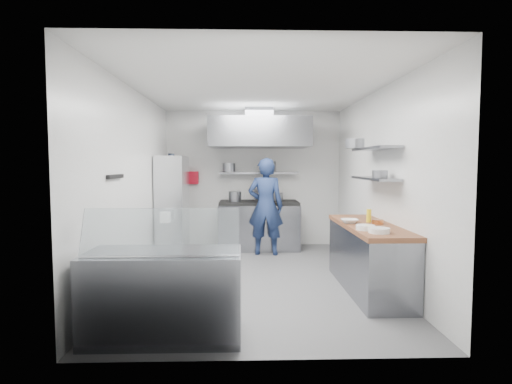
{
  "coord_description": "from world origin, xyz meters",
  "views": [
    {
      "loc": [
        -0.19,
        -5.85,
        1.7
      ],
      "look_at": [
        0.0,
        0.6,
        1.25
      ],
      "focal_mm": 28.0,
      "sensor_mm": 36.0,
      "label": 1
    }
  ],
  "objects_px": {
    "gas_range": "(259,226)",
    "chef": "(266,206)",
    "display_case": "(164,295)",
    "wire_rack": "(173,206)"
  },
  "relations": [
    {
      "from": "gas_range",
      "to": "chef",
      "type": "distance_m",
      "value": 0.7
    },
    {
      "from": "gas_range",
      "to": "display_case",
      "type": "xyz_separation_m",
      "value": [
        -1.07,
        -4.1,
        -0.03
      ]
    },
    {
      "from": "wire_rack",
      "to": "display_case",
      "type": "distance_m",
      "value": 3.67
    },
    {
      "from": "gas_range",
      "to": "chef",
      "type": "xyz_separation_m",
      "value": [
        0.11,
        -0.52,
        0.46
      ]
    },
    {
      "from": "gas_range",
      "to": "wire_rack",
      "type": "relative_size",
      "value": 0.86
    },
    {
      "from": "chef",
      "to": "wire_rack",
      "type": "relative_size",
      "value": 0.98
    },
    {
      "from": "chef",
      "to": "display_case",
      "type": "relative_size",
      "value": 1.21
    },
    {
      "from": "gas_range",
      "to": "display_case",
      "type": "bearing_deg",
      "value": -104.67
    },
    {
      "from": "wire_rack",
      "to": "display_case",
      "type": "height_order",
      "value": "wire_rack"
    },
    {
      "from": "gas_range",
      "to": "chef",
      "type": "bearing_deg",
      "value": -78.1
    }
  ]
}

